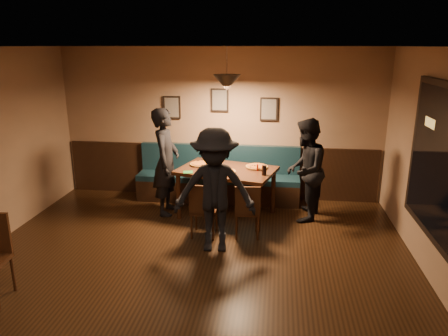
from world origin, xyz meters
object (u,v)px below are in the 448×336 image
booth_bench (218,175)px  diner_front (215,191)px  soda_glass (264,170)px  chair_near_left (204,209)px  diner_left (166,162)px  tabasco_bottle (257,167)px  diner_right (305,170)px  chair_near_right (247,210)px  dining_table (227,192)px

booth_bench → diner_front: (0.24, -1.97, 0.38)m
diner_front → soda_glass: bearing=52.7°
chair_near_left → diner_left: bearing=135.1°
chair_near_left → soda_glass: (0.87, 0.55, 0.48)m
diner_left → diner_front: bearing=-141.8°
soda_glass → chair_near_left: bearing=-147.7°
tabasco_bottle → diner_right: bearing=5.6°
soda_glass → chair_near_right: bearing=-115.0°
diner_front → tabasco_bottle: size_ratio=13.92×
dining_table → diner_right: 1.36m
diner_right → soda_glass: size_ratio=10.60×
chair_near_left → diner_right: 1.81m
diner_right → tabasco_bottle: diner_right is taller
diner_right → soda_glass: bearing=-52.4°
chair_near_right → diner_left: (-1.45, 0.75, 0.49)m
diner_right → tabasco_bottle: (-0.78, -0.08, 0.05)m
booth_bench → chair_near_right: bearing=-65.6°
diner_left → soda_glass: (1.67, -0.28, -0.00)m
chair_near_left → diner_left: 1.25m
booth_bench → chair_near_right: (0.66, -1.45, -0.08)m
dining_table → diner_left: diner_left is taller
chair_near_right → diner_front: size_ratio=0.48×
booth_bench → dining_table: size_ratio=1.93×
diner_right → booth_bench: bearing=-100.4°
diner_left → diner_right: diner_left is taller
booth_bench → diner_left: (-0.79, -0.70, 0.42)m
dining_table → chair_near_left: 0.85m
chair_near_left → chair_near_right: bearing=7.9°
dining_table → tabasco_bottle: (0.51, -0.04, 0.48)m
chair_near_left → soda_glass: 1.14m
chair_near_left → diner_front: bearing=-60.8°
diner_front → dining_table: bearing=85.1°
dining_table → diner_left: size_ratio=0.85×
dining_table → soda_glass: bearing=-7.6°
diner_left → diner_right: 2.33m
chair_near_left → tabasco_bottle: 1.18m
dining_table → diner_left: 1.15m
diner_front → diner_left: bearing=124.8°
chair_near_right → diner_front: bearing=-133.7°
soda_glass → diner_front: bearing=-123.1°
diner_right → diner_front: bearing=-32.1°
diner_right → diner_front: size_ratio=0.96×
diner_left → soda_glass: size_ratio=11.41×
dining_table → chair_near_right: size_ratio=1.84×
dining_table → diner_right: diner_right is taller
tabasco_bottle → diner_left: bearing=178.0°
diner_front → chair_near_right: bearing=46.3°
booth_bench → diner_left: diner_left is taller
chair_near_left → diner_left: size_ratio=0.47×
soda_glass → tabasco_bottle: soda_glass is taller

